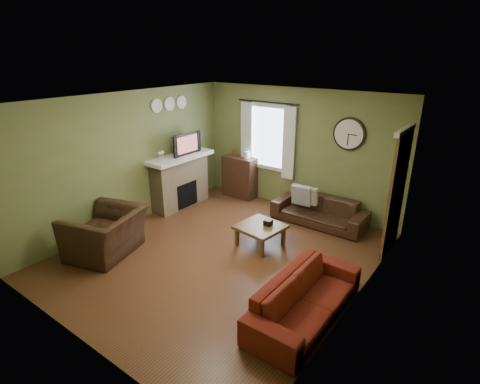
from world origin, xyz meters
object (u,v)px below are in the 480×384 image
Objects in this scene: bookshelf at (240,177)px; sofa_red at (306,298)px; coffee_table at (260,235)px; armchair at (106,233)px; sofa_brown at (319,211)px.

sofa_red is (3.28, -3.00, -0.20)m from bookshelf.
sofa_red is 2.67× the size of coffee_table.
coffee_table is (-1.54, 1.26, -0.09)m from sofa_red.
bookshelf is 3.55m from armchair.
bookshelf reaches higher than sofa_red.
coffee_table is at bearing 115.33° from armchair.
sofa_brown is 2.94m from sofa_red.
bookshelf is 0.52× the size of sofa_brown.
coffee_table is (-0.45, -1.47, -0.08)m from sofa_brown.
coffee_table is (1.75, -1.75, -0.29)m from bookshelf.
sofa_brown is 1.54m from coffee_table.
coffee_table is at bearing 50.72° from sofa_red.
coffee_table is at bearing -106.92° from sofa_brown.
armchair is 2.67m from coffee_table.
sofa_brown is at bearing -7.14° from bookshelf.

